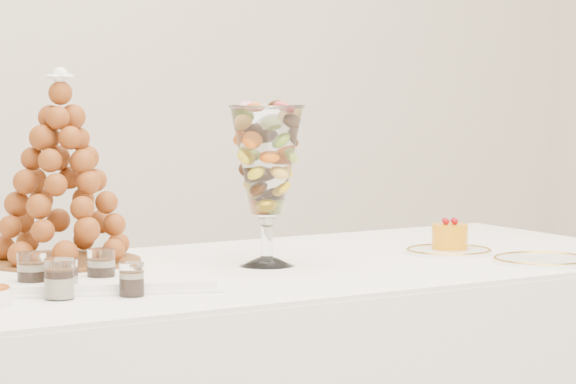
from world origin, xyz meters
TOP-DOWN VIEW (x-y plane):
  - lace_tray at (-0.42, 0.33)m, footprint 0.71×0.61m
  - macaron_vase at (0.05, 0.30)m, footprint 0.16×0.16m
  - cake_plate at (0.51, 0.27)m, footprint 0.20×0.20m
  - spare_plate at (0.60, 0.05)m, footprint 0.22×0.22m
  - verrine_a at (-0.51, 0.20)m, footprint 0.07×0.07m
  - verrine_b at (-0.46, 0.14)m, footprint 0.06×0.06m
  - verrine_c at (-0.37, 0.20)m, footprint 0.06×0.06m
  - verrine_d at (-0.49, 0.09)m, footprint 0.07×0.07m
  - verrine_e at (-0.36, 0.06)m, footprint 0.05×0.05m
  - croquembouche at (-0.37, 0.42)m, footprint 0.32×0.32m
  - mousse_cake at (0.51, 0.27)m, footprint 0.08×0.08m

SIDE VIEW (x-z plane):
  - cake_plate at x=0.51m, z-range 0.80..0.81m
  - spare_plate at x=0.60m, z-range 0.80..0.81m
  - lace_tray at x=-0.42m, z-range 0.80..0.82m
  - verrine_e at x=-0.36m, z-range 0.80..0.87m
  - verrine_b at x=-0.46m, z-range 0.80..0.87m
  - verrine_c at x=-0.37m, z-range 0.80..0.88m
  - verrine_d at x=-0.49m, z-range 0.80..0.88m
  - verrine_a at x=-0.51m, z-range 0.80..0.88m
  - mousse_cake at x=0.51m, z-range 0.81..0.88m
  - croquembouche at x=-0.37m, z-range 0.82..1.22m
  - macaron_vase at x=0.05m, z-range 0.86..1.20m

